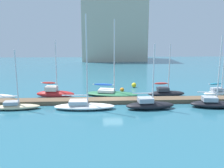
{
  "coord_description": "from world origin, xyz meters",
  "views": [
    {
      "loc": [
        -1.63,
        -29.86,
        8.65
      ],
      "look_at": [
        0.0,
        2.0,
        2.0
      ],
      "focal_mm": 39.42,
      "sensor_mm": 36.0,
      "label": 1
    }
  ],
  "objects_px": {
    "sailboat_7": "(213,103)",
    "sailboat_3": "(84,105)",
    "sailboat_1": "(16,106)",
    "sailboat_4": "(111,93)",
    "sailboat_5": "(150,104)",
    "sailboat_8": "(219,92)",
    "sailboat_2": "(55,93)",
    "sailboat_6": "(166,92)",
    "mooring_buoy_yellow": "(134,85)",
    "harbor_building_distant": "(114,29)",
    "mooring_buoy_orange": "(122,90)"
  },
  "relations": [
    {
      "from": "sailboat_5",
      "to": "sailboat_7",
      "type": "relative_size",
      "value": 0.89
    },
    {
      "from": "sailboat_8",
      "to": "mooring_buoy_orange",
      "type": "relative_size",
      "value": 10.23
    },
    {
      "from": "sailboat_7",
      "to": "sailboat_8",
      "type": "bearing_deg",
      "value": 65.82
    },
    {
      "from": "sailboat_8",
      "to": "sailboat_5",
      "type": "bearing_deg",
      "value": -164.31
    },
    {
      "from": "sailboat_4",
      "to": "harbor_building_distant",
      "type": "height_order",
      "value": "harbor_building_distant"
    },
    {
      "from": "sailboat_2",
      "to": "harbor_building_distant",
      "type": "height_order",
      "value": "harbor_building_distant"
    },
    {
      "from": "sailboat_2",
      "to": "sailboat_4",
      "type": "bearing_deg",
      "value": 10.69
    },
    {
      "from": "sailboat_2",
      "to": "sailboat_6",
      "type": "bearing_deg",
      "value": 6.18
    },
    {
      "from": "sailboat_7",
      "to": "mooring_buoy_yellow",
      "type": "relative_size",
      "value": 11.04
    },
    {
      "from": "sailboat_6",
      "to": "mooring_buoy_yellow",
      "type": "xyz_separation_m",
      "value": [
        -3.62,
        5.94,
        -0.17
      ]
    },
    {
      "from": "sailboat_6",
      "to": "harbor_building_distant",
      "type": "bearing_deg",
      "value": 92.71
    },
    {
      "from": "sailboat_2",
      "to": "sailboat_7",
      "type": "height_order",
      "value": "sailboat_7"
    },
    {
      "from": "sailboat_8",
      "to": "sailboat_2",
      "type": "bearing_deg",
      "value": 168.09
    },
    {
      "from": "sailboat_4",
      "to": "sailboat_5",
      "type": "distance_m",
      "value": 7.57
    },
    {
      "from": "sailboat_1",
      "to": "mooring_buoy_orange",
      "type": "height_order",
      "value": "sailboat_1"
    },
    {
      "from": "sailboat_8",
      "to": "harbor_building_distant",
      "type": "distance_m",
      "value": 50.51
    },
    {
      "from": "sailboat_3",
      "to": "sailboat_5",
      "type": "xyz_separation_m",
      "value": [
        7.59,
        -0.26,
        0.05
      ]
    },
    {
      "from": "sailboat_2",
      "to": "sailboat_7",
      "type": "relative_size",
      "value": 0.92
    },
    {
      "from": "sailboat_5",
      "to": "sailboat_1",
      "type": "bearing_deg",
      "value": 174.09
    },
    {
      "from": "sailboat_1",
      "to": "sailboat_4",
      "type": "xyz_separation_m",
      "value": [
        11.22,
        5.75,
        0.02
      ]
    },
    {
      "from": "sailboat_7",
      "to": "harbor_building_distant",
      "type": "xyz_separation_m",
      "value": [
        -8.65,
        53.76,
        9.39
      ]
    },
    {
      "from": "sailboat_7",
      "to": "sailboat_3",
      "type": "bearing_deg",
      "value": -173.04
    },
    {
      "from": "sailboat_2",
      "to": "mooring_buoy_yellow",
      "type": "height_order",
      "value": "sailboat_2"
    },
    {
      "from": "mooring_buoy_yellow",
      "to": "mooring_buoy_orange",
      "type": "bearing_deg",
      "value": -127.46
    },
    {
      "from": "sailboat_6",
      "to": "mooring_buoy_orange",
      "type": "xyz_separation_m",
      "value": [
        -5.82,
        3.07,
        -0.24
      ]
    },
    {
      "from": "sailboat_8",
      "to": "sailboat_4",
      "type": "bearing_deg",
      "value": 166.24
    },
    {
      "from": "sailboat_5",
      "to": "mooring_buoy_yellow",
      "type": "xyz_separation_m",
      "value": [
        -0.22,
        11.52,
        -0.16
      ]
    },
    {
      "from": "sailboat_6",
      "to": "mooring_buoy_yellow",
      "type": "relative_size",
      "value": 9.5
    },
    {
      "from": "sailboat_4",
      "to": "sailboat_2",
      "type": "bearing_deg",
      "value": -164.66
    },
    {
      "from": "sailboat_3",
      "to": "sailboat_4",
      "type": "bearing_deg",
      "value": 61.86
    },
    {
      "from": "sailboat_8",
      "to": "mooring_buoy_yellow",
      "type": "bearing_deg",
      "value": 141.31
    },
    {
      "from": "sailboat_7",
      "to": "sailboat_8",
      "type": "relative_size",
      "value": 1.32
    },
    {
      "from": "sailboat_4",
      "to": "sailboat_6",
      "type": "xyz_separation_m",
      "value": [
        7.6,
        -0.72,
        0.1
      ]
    },
    {
      "from": "sailboat_8",
      "to": "mooring_buoy_yellow",
      "type": "height_order",
      "value": "sailboat_8"
    },
    {
      "from": "sailboat_4",
      "to": "sailboat_8",
      "type": "distance_m",
      "value": 15.31
    },
    {
      "from": "sailboat_1",
      "to": "sailboat_7",
      "type": "distance_m",
      "value": 23.05
    },
    {
      "from": "sailboat_7",
      "to": "mooring_buoy_yellow",
      "type": "distance_m",
      "value": 13.82
    },
    {
      "from": "sailboat_1",
      "to": "mooring_buoy_yellow",
      "type": "bearing_deg",
      "value": 31.09
    },
    {
      "from": "sailboat_5",
      "to": "sailboat_3",
      "type": "bearing_deg",
      "value": 174.16
    },
    {
      "from": "sailboat_4",
      "to": "sailboat_1",
      "type": "bearing_deg",
      "value": -141.16
    },
    {
      "from": "sailboat_4",
      "to": "mooring_buoy_yellow",
      "type": "xyz_separation_m",
      "value": [
        3.98,
        5.22,
        -0.07
      ]
    },
    {
      "from": "sailboat_2",
      "to": "sailboat_8",
      "type": "bearing_deg",
      "value": 7.0
    },
    {
      "from": "sailboat_6",
      "to": "mooring_buoy_yellow",
      "type": "height_order",
      "value": "sailboat_6"
    },
    {
      "from": "sailboat_4",
      "to": "sailboat_8",
      "type": "relative_size",
      "value": 1.65
    },
    {
      "from": "sailboat_3",
      "to": "sailboat_7",
      "type": "relative_size",
      "value": 1.27
    },
    {
      "from": "sailboat_1",
      "to": "sailboat_7",
      "type": "relative_size",
      "value": 0.81
    },
    {
      "from": "sailboat_1",
      "to": "sailboat_6",
      "type": "bearing_deg",
      "value": 10.23
    },
    {
      "from": "sailboat_3",
      "to": "harbor_building_distant",
      "type": "bearing_deg",
      "value": 84.21
    },
    {
      "from": "sailboat_3",
      "to": "mooring_buoy_orange",
      "type": "bearing_deg",
      "value": 59.53
    },
    {
      "from": "sailboat_2",
      "to": "sailboat_5",
      "type": "bearing_deg",
      "value": -19.03
    }
  ]
}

